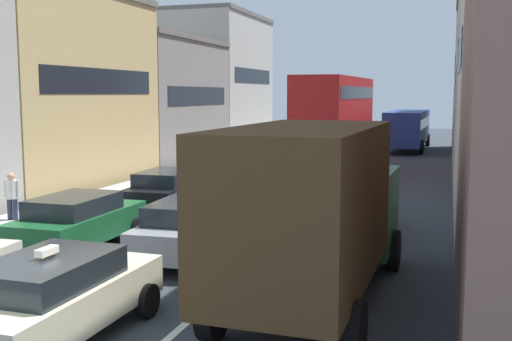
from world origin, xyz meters
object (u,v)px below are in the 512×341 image
(wagon_left_lane_second, at_px, (78,221))
(bus_far_queue_secondary, at_px, (408,126))
(removalist_box_truck, at_px, (315,207))
(taxi_centre_lane_front, at_px, (54,296))
(sedan_right_lane_behind_truck, at_px, (349,205))
(bus_mid_queue_primary, at_px, (335,118))
(sedan_left_lane_third, at_px, (169,190))
(coupe_centre_lane_fourth, at_px, (295,174))
(pedestrian_near_kerb, at_px, (12,195))
(hatchback_centre_lane_third, at_px, (254,195))
(sedan_centre_lane_second, at_px, (191,227))

(wagon_left_lane_second, bearing_deg, bus_far_queue_secondary, -11.23)
(removalist_box_truck, bearing_deg, bus_far_queue_secondary, 2.34)
(taxi_centre_lane_front, distance_m, bus_far_queue_secondary, 39.00)
(removalist_box_truck, xyz_separation_m, taxi_centre_lane_front, (-3.76, -3.14, -1.18))
(sedan_right_lane_behind_truck, bearing_deg, bus_mid_queue_primary, 13.59)
(wagon_left_lane_second, distance_m, bus_far_queue_secondary, 33.98)
(removalist_box_truck, distance_m, sedan_left_lane_third, 10.63)
(removalist_box_truck, relative_size, taxi_centre_lane_front, 1.79)
(removalist_box_truck, distance_m, coupe_centre_lane_fourth, 13.91)
(bus_mid_queue_primary, bearing_deg, pedestrian_near_kerb, 159.12)
(coupe_centre_lane_fourth, bearing_deg, pedestrian_near_kerb, 144.45)
(taxi_centre_lane_front, xyz_separation_m, hatchback_centre_lane_third, (0.06, 10.90, -0.00))
(coupe_centre_lane_fourth, xyz_separation_m, bus_mid_queue_primary, (0.12, 8.78, 2.03))
(sedan_left_lane_third, height_order, bus_far_queue_secondary, bus_far_queue_secondary)
(wagon_left_lane_second, relative_size, sedan_left_lane_third, 0.99)
(taxi_centre_lane_front, bearing_deg, wagon_left_lane_second, 30.72)
(hatchback_centre_lane_third, relative_size, sedan_left_lane_third, 1.00)
(removalist_box_truck, bearing_deg, sedan_right_lane_behind_truck, 4.55)
(taxi_centre_lane_front, distance_m, bus_mid_queue_primary, 25.37)
(sedan_left_lane_third, bearing_deg, wagon_left_lane_second, 177.83)
(wagon_left_lane_second, distance_m, pedestrian_near_kerb, 4.52)
(taxi_centre_lane_front, relative_size, sedan_left_lane_third, 0.99)
(wagon_left_lane_second, relative_size, bus_mid_queue_primary, 0.41)
(wagon_left_lane_second, distance_m, coupe_centre_lane_fourth, 11.48)
(hatchback_centre_lane_third, height_order, bus_mid_queue_primary, bus_mid_queue_primary)
(sedan_left_lane_third, xyz_separation_m, sedan_right_lane_behind_truck, (6.58, -1.18, 0.00))
(hatchback_centre_lane_third, relative_size, bus_far_queue_secondary, 0.41)
(taxi_centre_lane_front, distance_m, coupe_centre_lane_fourth, 16.51)
(taxi_centre_lane_front, relative_size, bus_mid_queue_primary, 0.41)
(wagon_left_lane_second, relative_size, hatchback_centre_lane_third, 0.99)
(hatchback_centre_lane_third, bearing_deg, wagon_left_lane_second, 147.37)
(removalist_box_truck, bearing_deg, taxi_centre_lane_front, 131.39)
(taxi_centre_lane_front, xyz_separation_m, sedan_left_lane_third, (-3.17, 11.11, -0.00))
(sedan_centre_lane_second, bearing_deg, taxi_centre_lane_front, 177.01)
(sedan_right_lane_behind_truck, bearing_deg, pedestrian_near_kerb, 103.52)
(sedan_left_lane_third, distance_m, bus_mid_queue_primary, 14.71)
(pedestrian_near_kerb, bearing_deg, hatchback_centre_lane_third, 97.88)
(bus_far_queue_secondary, bearing_deg, sedan_centre_lane_second, 175.97)
(coupe_centre_lane_fourth, relative_size, bus_far_queue_secondary, 0.42)
(removalist_box_truck, xyz_separation_m, bus_mid_queue_primary, (-3.55, 22.14, 0.86))
(wagon_left_lane_second, relative_size, coupe_centre_lane_fourth, 0.98)
(taxi_centre_lane_front, height_order, sedan_centre_lane_second, taxi_centre_lane_front)
(wagon_left_lane_second, height_order, hatchback_centre_lane_third, same)
(taxi_centre_lane_front, distance_m, wagon_left_lane_second, 6.35)
(taxi_centre_lane_front, distance_m, sedan_left_lane_third, 11.55)
(sedan_left_lane_third, bearing_deg, pedestrian_near_kerb, 128.40)
(coupe_centre_lane_fourth, xyz_separation_m, bus_far_queue_secondary, (3.18, 22.35, 0.96))
(hatchback_centre_lane_third, bearing_deg, sedan_centre_lane_second, 177.91)
(sedan_right_lane_behind_truck, distance_m, pedestrian_near_kerb, 10.71)
(taxi_centre_lane_front, relative_size, sedan_right_lane_behind_truck, 0.99)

